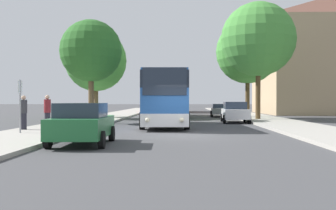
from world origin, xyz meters
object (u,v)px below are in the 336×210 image
at_px(pedestrian_waiting_near, 24,112).
at_px(bus_rear, 175,99).
at_px(tree_right_near, 258,39).
at_px(parked_car_left_curb, 82,123).
at_px(bus_middle, 173,99).
at_px(tree_left_far, 96,61).
at_px(bus_front, 165,98).
at_px(pedestrian_waiting_far, 47,112).
at_px(parked_car_right_near, 235,112).
at_px(tree_left_near, 91,51).
at_px(tree_right_mid, 248,52).
at_px(parked_car_right_far, 221,110).
at_px(bus_stop_sign, 20,100).

bearing_deg(pedestrian_waiting_near, bus_rear, -179.23).
bearing_deg(tree_right_near, parked_car_left_curb, -119.60).
distance_m(bus_middle, tree_left_far, 9.05).
height_order(bus_front, pedestrian_waiting_far, bus_front).
bearing_deg(pedestrian_waiting_near, bus_middle, 172.05).
xyz_separation_m(bus_rear, pedestrian_waiting_near, (-7.42, -35.69, -0.77)).
distance_m(parked_car_right_near, tree_left_near, 11.58).
height_order(bus_middle, tree_right_near, tree_right_near).
height_order(parked_car_right_near, tree_right_mid, tree_right_mid).
bearing_deg(tree_right_mid, parked_car_right_near, -106.58).
relative_size(bus_middle, parked_car_left_curb, 2.93).
relative_size(bus_middle, tree_left_near, 1.64).
bearing_deg(parked_car_left_curb, parked_car_right_near, 60.49).
xyz_separation_m(bus_front, bus_middle, (0.32, 14.80, -0.03)).
height_order(parked_car_right_far, bus_stop_sign, bus_stop_sign).
relative_size(bus_rear, bus_stop_sign, 4.37).
relative_size(tree_left_far, tree_right_mid, 0.89).
bearing_deg(tree_left_far, tree_right_mid, 4.80).
height_order(bus_middle, tree_left_far, tree_left_far).
relative_size(pedestrian_waiting_near, tree_right_near, 0.19).
xyz_separation_m(parked_car_right_far, bus_stop_sign, (-11.64, -21.66, 1.00)).
bearing_deg(pedestrian_waiting_near, tree_left_far, -169.14).
bearing_deg(tree_right_mid, bus_stop_sign, -126.35).
relative_size(bus_front, pedestrian_waiting_far, 5.78).
height_order(pedestrian_waiting_near, tree_left_near, tree_left_near).
distance_m(bus_front, tree_left_far, 12.82).
xyz_separation_m(bus_rear, tree_left_far, (-6.97, -20.09, 3.50)).
xyz_separation_m(pedestrian_waiting_far, tree_right_mid, (13.46, 16.17, 5.13)).
xyz_separation_m(bus_middle, pedestrian_waiting_far, (-6.44, -19.45, -0.72)).
relative_size(bus_front, tree_right_mid, 1.16).
height_order(parked_car_left_curb, tree_right_mid, tree_right_mid).
xyz_separation_m(bus_rear, tree_right_near, (7.17, -23.51, 4.85)).
bearing_deg(tree_left_near, tree_left_far, 99.58).
height_order(bus_stop_sign, tree_left_far, tree_left_far).
bearing_deg(parked_car_left_curb, tree_right_mid, 63.90).
bearing_deg(bus_front, pedestrian_waiting_far, -145.06).
height_order(bus_middle, parked_car_right_near, bus_middle).
relative_size(bus_middle, bus_rear, 1.10).
height_order(tree_left_far, tree_right_mid, tree_right_mid).
xyz_separation_m(pedestrian_waiting_far, tree_left_near, (0.69, 7.38, 4.18)).
relative_size(pedestrian_waiting_far, tree_left_far, 0.23).
xyz_separation_m(parked_car_right_near, tree_left_far, (-11.88, 6.17, 4.52)).
height_order(parked_car_right_near, bus_stop_sign, bus_stop_sign).
bearing_deg(parked_car_right_near, tree_left_far, -25.31).
xyz_separation_m(bus_middle, tree_right_near, (7.10, -7.89, 4.88)).
relative_size(parked_car_left_curb, tree_right_mid, 0.46).
bearing_deg(bus_stop_sign, tree_right_mid, 53.65).
distance_m(pedestrian_waiting_far, tree_right_near, 18.66).
distance_m(parked_car_left_curb, bus_stop_sign, 5.29).
distance_m(bus_front, parked_car_right_near, 6.70).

